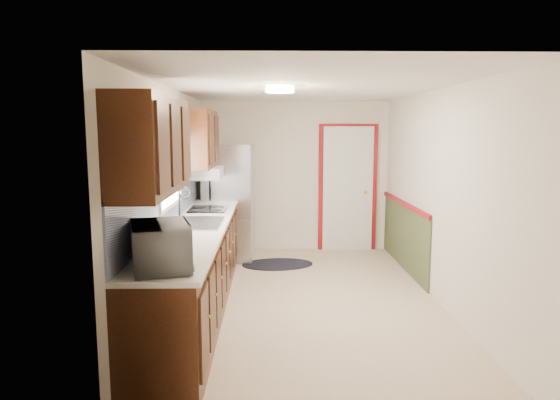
{
  "coord_description": "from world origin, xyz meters",
  "views": [
    {
      "loc": [
        -0.41,
        -5.51,
        1.94
      ],
      "look_at": [
        -0.29,
        0.13,
        1.15
      ],
      "focal_mm": 32.0,
      "sensor_mm": 36.0,
      "label": 1
    }
  ],
  "objects": [
    {
      "name": "ceiling_fixture",
      "position": [
        -0.3,
        -0.2,
        2.36
      ],
      "size": [
        0.3,
        0.3,
        0.06
      ],
      "primitive_type": "cylinder",
      "color": "#FFD88C",
      "rests_on": "room_shell"
    },
    {
      "name": "rug",
      "position": [
        -0.3,
        1.55,
        0.01
      ],
      "size": [
        1.1,
        0.77,
        0.01
      ],
      "primitive_type": "ellipsoid",
      "rotation": [
        0.0,
        0.0,
        0.11
      ],
      "color": "black",
      "rests_on": "ground"
    },
    {
      "name": "kitchen_run",
      "position": [
        -1.24,
        -0.29,
        0.81
      ],
      "size": [
        0.63,
        4.0,
        2.2
      ],
      "color": "#32170B",
      "rests_on": "ground"
    },
    {
      "name": "back_wall_trim",
      "position": [
        0.99,
        2.21,
        0.89
      ],
      "size": [
        1.12,
        2.3,
        2.08
      ],
      "color": "maroon",
      "rests_on": "ground"
    },
    {
      "name": "refrigerator",
      "position": [
        -1.02,
        1.93,
        0.87
      ],
      "size": [
        0.76,
        0.75,
        1.73
      ],
      "rotation": [
        0.0,
        0.0,
        -0.05
      ],
      "color": "#B7B7BC",
      "rests_on": "ground"
    },
    {
      "name": "microwave",
      "position": [
        -1.2,
        -1.95,
        1.14
      ],
      "size": [
        0.49,
        0.67,
        0.41
      ],
      "primitive_type": "imported",
      "rotation": [
        0.0,
        0.0,
        1.87
      ],
      "color": "white",
      "rests_on": "kitchen_run"
    },
    {
      "name": "cooktop",
      "position": [
        -1.19,
        0.75,
        0.95
      ],
      "size": [
        0.46,
        0.56,
        0.02
      ],
      "primitive_type": "cube",
      "color": "black",
      "rests_on": "kitchen_run"
    },
    {
      "name": "room_shell",
      "position": [
        0.0,
        0.0,
        1.2
      ],
      "size": [
        3.2,
        5.2,
        2.52
      ],
      "color": "#C9AD8D",
      "rests_on": "ground"
    }
  ]
}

